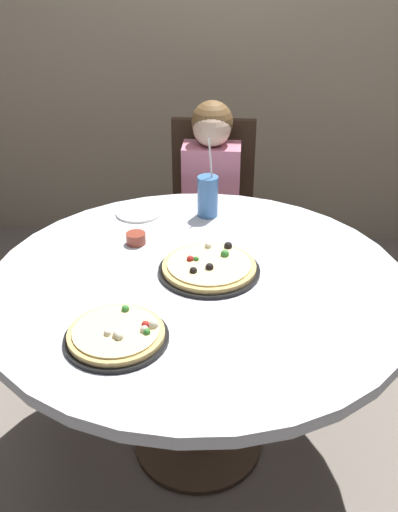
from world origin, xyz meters
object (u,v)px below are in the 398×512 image
Objects in this scene: dining_table at (198,299)px; plate_small at (139,213)px; sauce_bowl at (136,238)px; soda_cup at (208,196)px; diner_child at (210,234)px; pizza_cheese at (117,335)px; chair_wooden at (212,209)px; pizza_veggie at (209,267)px.

plate_small is (-0.27, 0.46, 0.09)m from dining_table.
sauce_bowl is 0.25m from plate_small.
diner_child is at bearing 91.05° from soda_cup.
pizza_cheese is at bearing -99.60° from diner_child.
dining_table is at bearing -90.73° from soda_cup.
pizza_cheese is at bearing -86.04° from sauce_bowl.
chair_wooden reaches higher than pizza_veggie.
chair_wooden is at bearing 63.89° from plate_small.
chair_wooden reaches higher than sauce_bowl.
soda_cup is 1.71× the size of plate_small.
pizza_veggie is 1.85× the size of plate_small.
diner_child is 0.50m from soda_cup.
pizza_cheese is at bearing -120.05° from dining_table.
sauce_bowl is 0.39× the size of plate_small.
sauce_bowl is at bearing 137.56° from dining_table.
diner_child reaches higher than pizza_cheese.
soda_cup is at bearing 0.92° from plate_small.
sauce_bowl is at bearing -111.21° from diner_child.
soda_cup is (0.01, -0.36, 0.35)m from diner_child.
soda_cup is at bearing 75.86° from pizza_cheese.
plate_small is (-0.07, 0.80, -0.01)m from pizza_cheese.
sauce_bowl is (-0.24, -0.79, 0.24)m from chair_wooden.
pizza_cheese is at bearing -104.14° from soda_cup.
dining_table is 0.34m from sauce_bowl.
dining_table is 7.53× the size of plate_small.
chair_wooden is 0.19m from diner_child.
pizza_veggie is at bearing -33.69° from sauce_bowl.
dining_table is 1.25× the size of diner_child.
dining_table is 19.37× the size of sauce_bowl.
pizza_veggie is 4.76× the size of sauce_bowl.
pizza_cheese is (-0.23, -0.38, 0.00)m from pizza_veggie.
pizza_veggie reaches higher than sauce_bowl.
sauce_bowl reaches higher than plate_small.
pizza_cheese is (-0.20, -0.34, 0.10)m from dining_table.
sauce_bowl is at bearing 93.96° from pizza_cheese.
pizza_veggie is at bearing -88.02° from chair_wooden.
sauce_bowl is at bearing -83.09° from plate_small.
pizza_cheese is at bearing -121.58° from pizza_veggie.
pizza_cheese reaches higher than sauce_bowl.
dining_table is 0.11m from pizza_veggie.
plate_small is (-0.03, 0.25, -0.02)m from sauce_bowl.
plate_small is (-0.27, -0.00, -0.08)m from soda_cup.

